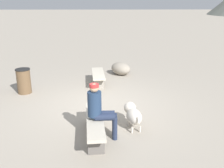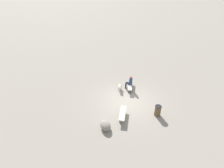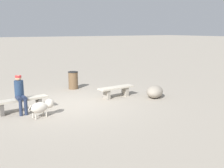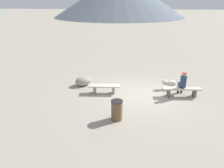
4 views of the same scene
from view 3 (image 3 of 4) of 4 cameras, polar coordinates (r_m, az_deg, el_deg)
The scene contains 7 objects.
ground at distance 10.20m, azimuth -8.45°, elevation -4.48°, with size 210.00×210.00×0.06m, color #9E9384.
bench_left at distance 11.08m, azimuth 0.90°, elevation -1.28°, with size 1.62×0.55×0.44m.
bench_right at distance 9.60m, azimuth -18.97°, elevation -3.70°, with size 1.89×0.51×0.47m.
seated_person at distance 9.41m, azimuth -19.07°, elevation -1.63°, with size 0.32×0.64×1.28m.
dog at distance 8.88m, azimuth -14.71°, elevation -4.66°, with size 0.89×0.45×0.55m.
trash_bin at distance 12.78m, azimuth -8.29°, elevation 0.81°, with size 0.48×0.48×0.83m.
boulder at distance 11.15m, azimuth 9.11°, elevation -1.61°, with size 0.94×0.66×0.52m, color gray.
Camera 3 is at (3.82, 9.05, 2.75)m, focal length 42.77 mm.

